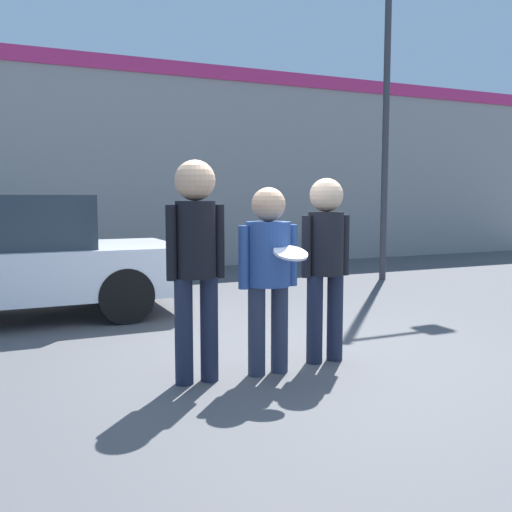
{
  "coord_description": "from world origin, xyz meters",
  "views": [
    {
      "loc": [
        -2.28,
        -4.68,
        1.53
      ],
      "look_at": [
        -0.19,
        -0.04,
        1.01
      ],
      "focal_mm": 40.0,
      "sensor_mm": 36.0,
      "label": 1
    }
  ],
  "objects_px": {
    "person_right": "(326,254)",
    "street_lamp": "(397,54)",
    "person_middle_with_frisbee": "(269,264)",
    "parked_car_near": "(2,258)",
    "person_left": "(196,250)"
  },
  "relations": [
    {
      "from": "person_left",
      "to": "person_right",
      "type": "bearing_deg",
      "value": 4.05
    },
    {
      "from": "person_middle_with_frisbee",
      "to": "person_right",
      "type": "xyz_separation_m",
      "value": [
        0.64,
        0.12,
        0.05
      ]
    },
    {
      "from": "person_middle_with_frisbee",
      "to": "street_lamp",
      "type": "distance_m",
      "value": 7.1
    },
    {
      "from": "person_left",
      "to": "person_middle_with_frisbee",
      "type": "relative_size",
      "value": 1.13
    },
    {
      "from": "street_lamp",
      "to": "person_right",
      "type": "bearing_deg",
      "value": -133.75
    },
    {
      "from": "person_left",
      "to": "person_right",
      "type": "relative_size",
      "value": 1.07
    },
    {
      "from": "parked_car_near",
      "to": "street_lamp",
      "type": "xyz_separation_m",
      "value": [
        6.74,
        0.93,
        3.36
      ]
    },
    {
      "from": "person_middle_with_frisbee",
      "to": "parked_car_near",
      "type": "relative_size",
      "value": 0.38
    },
    {
      "from": "person_middle_with_frisbee",
      "to": "street_lamp",
      "type": "bearing_deg",
      "value": 42.83
    },
    {
      "from": "person_right",
      "to": "street_lamp",
      "type": "xyz_separation_m",
      "value": [
        4.02,
        4.2,
        3.13
      ]
    },
    {
      "from": "person_left",
      "to": "street_lamp",
      "type": "bearing_deg",
      "value": 38.96
    },
    {
      "from": "person_middle_with_frisbee",
      "to": "parked_car_near",
      "type": "height_order",
      "value": "person_middle_with_frisbee"
    },
    {
      "from": "parked_car_near",
      "to": "street_lamp",
      "type": "relative_size",
      "value": 0.62
    },
    {
      "from": "person_right",
      "to": "person_middle_with_frisbee",
      "type": "bearing_deg",
      "value": -169.32
    },
    {
      "from": "person_left",
      "to": "parked_car_near",
      "type": "bearing_deg",
      "value": 113.18
    }
  ]
}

